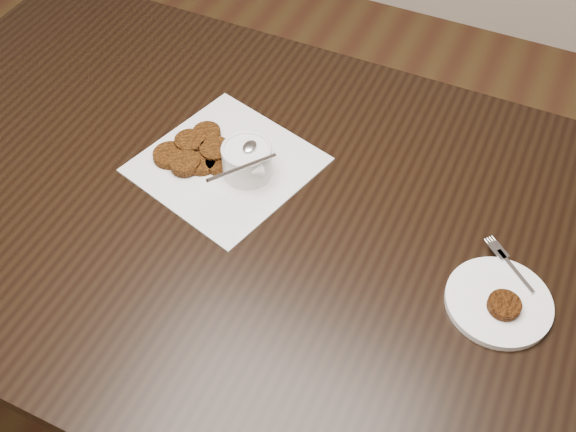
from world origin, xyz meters
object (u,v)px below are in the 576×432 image
object	(u,v)px
table	(237,304)
napkin	(226,165)
sauce_ramekin	(246,148)
plate_with_patty	(499,300)

from	to	relation	value
table	napkin	bearing A→B (deg)	117.27
sauce_ramekin	plate_with_patty	world-z (taller)	sauce_ramekin
table	plate_with_patty	size ratio (longest dim) A/B	8.80
table	plate_with_patty	world-z (taller)	plate_with_patty
sauce_ramekin	plate_with_patty	xyz separation A→B (m)	(0.51, -0.09, -0.06)
table	napkin	distance (m)	0.39
table	plate_with_patty	xyz separation A→B (m)	(0.52, -0.02, 0.39)
table	sauce_ramekin	xyz separation A→B (m)	(0.01, 0.07, 0.44)
table	plate_with_patty	bearing A→B (deg)	-1.95
napkin	sauce_ramekin	xyz separation A→B (m)	(0.05, -0.00, 0.07)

